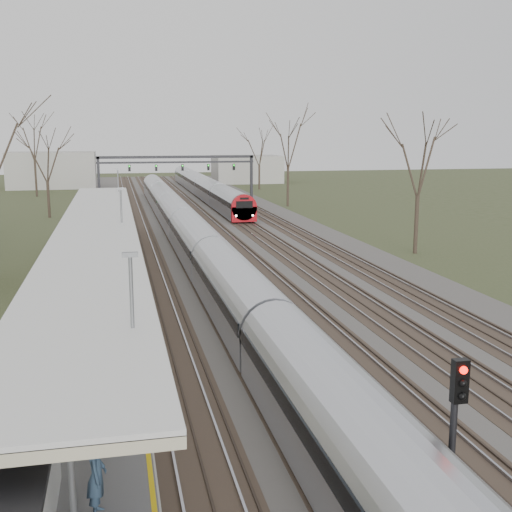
{
  "coord_description": "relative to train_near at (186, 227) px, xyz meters",
  "views": [
    {
      "loc": [
        -8.0,
        -1.95,
        8.95
      ],
      "look_at": [
        -0.17,
        33.59,
        2.0
      ],
      "focal_mm": 45.0,
      "sensor_mm": 36.0,
      "label": 1
    }
  ],
  "objects": [
    {
      "name": "signal_post",
      "position": [
        1.75,
        -39.48,
        1.25
      ],
      "size": [
        0.35,
        0.45,
        4.1
      ],
      "color": "black",
      "rests_on": "ground"
    },
    {
      "name": "canopy",
      "position": [
        -6.55,
        -16.68,
        2.45
      ],
      "size": [
        4.1,
        50.0,
        3.11
      ],
      "color": "slate",
      "rests_on": "platform"
    },
    {
      "name": "platform",
      "position": [
        -6.55,
        -12.17,
        -0.98
      ],
      "size": [
        3.5,
        69.0,
        1.0
      ],
      "primitive_type": "cube",
      "color": "#9E9B93",
      "rests_on": "ground"
    },
    {
      "name": "tree_east_far",
      "position": [
        16.5,
        -7.67,
        5.81
      ],
      "size": [
        5.0,
        5.0,
        10.3
      ],
      "color": "#2D231C",
      "rests_on": "ground"
    },
    {
      "name": "train_near",
      "position": [
        0.0,
        0.0,
        0.0
      ],
      "size": [
        2.62,
        90.21,
        3.05
      ],
      "color": "#AFB1BA",
      "rests_on": "ground"
    },
    {
      "name": "passenger",
      "position": [
        -6.12,
        -38.86,
        0.4
      ],
      "size": [
        0.46,
        0.67,
        1.77
      ],
      "primitive_type": "imported",
      "rotation": [
        0.0,
        0.0,
        1.52
      ],
      "color": "#2D4258",
      "rests_on": "platform"
    },
    {
      "name": "train_far",
      "position": [
        7.0,
        40.4,
        0.0
      ],
      "size": [
        2.62,
        60.21,
        3.05
      ],
      "color": "#AFB1BA",
      "rests_on": "ground"
    },
    {
      "name": "signal_gantry",
      "position": [
        2.79,
        35.32,
        3.43
      ],
      "size": [
        21.0,
        0.59,
        6.08
      ],
      "color": "black",
      "rests_on": "ground"
    },
    {
      "name": "track_bed",
      "position": [
        2.76,
        5.33,
        -1.42
      ],
      "size": [
        24.0,
        160.0,
        0.22
      ],
      "color": "#474442",
      "rests_on": "ground"
    }
  ]
}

